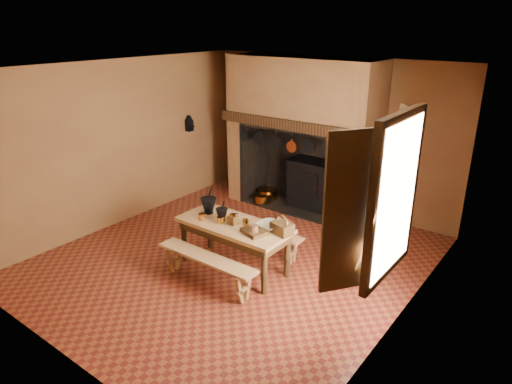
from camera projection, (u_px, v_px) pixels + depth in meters
floor at (235, 258)px, 6.90m from camera, size 5.50×5.50×0.00m
ceiling at (232, 68)px, 5.91m from camera, size 5.50×5.50×0.00m
back_wall at (328, 134)px, 8.46m from camera, size 5.00×0.02×2.80m
wall_left at (122, 143)px, 7.82m from camera, size 0.02×5.50×2.80m
wall_right at (409, 213)px, 5.00m from camera, size 0.02×5.50×2.80m
wall_front at (50, 242)px, 4.36m from camera, size 5.00×0.02×2.80m
chimney_breast at (303, 114)px, 8.15m from camera, size 2.95×0.96×2.80m
iron_range at (316, 184)px, 8.58m from camera, size 1.12×0.55×1.60m
hearth_pans at (265, 195)px, 9.12m from camera, size 0.51×0.62×0.20m
hanging_pans at (285, 144)px, 7.96m from camera, size 1.92×0.29×0.27m
onion_string at (355, 159)px, 7.20m from camera, size 0.12×0.10×0.46m
herb_bunch at (366, 158)px, 7.08m from camera, size 0.20×0.20×0.35m
window at (384, 195)px, 4.68m from camera, size 0.39×1.75×1.76m
wall_coffee_mill at (189, 122)px, 8.89m from camera, size 0.23×0.16×0.31m
work_table at (234, 231)px, 6.43m from camera, size 1.65×0.73×0.71m
bench_front at (207, 264)px, 6.10m from camera, size 1.57×0.27×0.44m
bench_back at (260, 234)px, 7.00m from camera, size 1.44×0.25×0.41m
mortar_large at (209, 205)px, 6.69m from camera, size 0.23×0.23×0.40m
mortar_small at (222, 214)px, 6.45m from camera, size 0.18×0.18×0.30m
coffee_grinder at (233, 219)px, 6.35m from camera, size 0.16×0.12×0.19m
brass_mug_a at (202, 217)px, 6.48m from camera, size 0.10×0.10×0.10m
brass_mug_b at (246, 222)px, 6.32m from camera, size 0.08×0.08×0.09m
mixing_bowl at (270, 226)px, 6.22m from camera, size 0.37×0.37×0.08m
stoneware_crock at (254, 230)px, 6.01m from camera, size 0.15×0.15×0.15m
glass_jar at (253, 229)px, 6.05m from camera, size 0.09×0.09×0.14m
wicker_basket at (282, 228)px, 6.05m from camera, size 0.32×0.26×0.27m
wooden_tray at (254, 232)px, 6.07m from camera, size 0.39×0.33×0.06m
brass_cup at (221, 220)px, 6.39m from camera, size 0.14×0.14×0.10m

